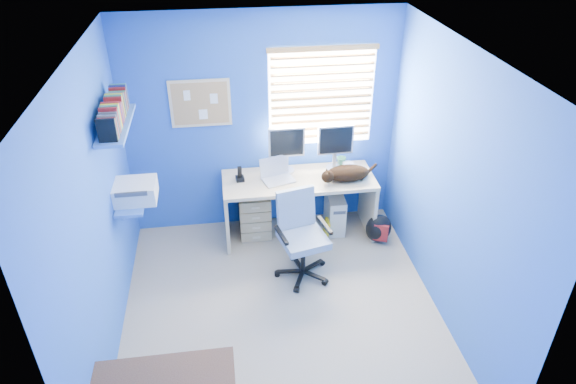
{
  "coord_description": "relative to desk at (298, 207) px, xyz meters",
  "views": [
    {
      "loc": [
        -0.46,
        -3.59,
        3.58
      ],
      "look_at": [
        0.15,
        0.65,
        0.95
      ],
      "focal_mm": 32.0,
      "sensor_mm": 36.0,
      "label": 1
    }
  ],
  "objects": [
    {
      "name": "wall_left",
      "position": [
        -1.86,
        -1.26,
        0.88
      ],
      "size": [
        0.01,
        3.2,
        2.5
      ],
      "primitive_type": "cube",
      "color": "blue",
      "rests_on": "ground"
    },
    {
      "name": "wall_shelves",
      "position": [
        -1.71,
        -0.51,
        1.06
      ],
      "size": [
        0.42,
        0.9,
        1.05
      ],
      "color": "#4072C7",
      "rests_on": "ground"
    },
    {
      "name": "floor",
      "position": [
        -0.36,
        -1.26,
        -0.37
      ],
      "size": [
        3.0,
        3.2,
        0.0
      ],
      "primitive_type": "cube",
      "color": "tan",
      "rests_on": "ground"
    },
    {
      "name": "backpack",
      "position": [
        0.88,
        -0.28,
        -0.2
      ],
      "size": [
        0.36,
        0.33,
        0.35
      ],
      "primitive_type": "ellipsoid",
      "rotation": [
        0.0,
        0.0,
        -0.44
      ],
      "color": "black",
      "rests_on": "floor"
    },
    {
      "name": "desk",
      "position": [
        0.0,
        0.0,
        0.0
      ],
      "size": [
        1.68,
        0.65,
        0.74
      ],
      "primitive_type": "cube",
      "color": "tan",
      "rests_on": "floor"
    },
    {
      "name": "monitor_right",
      "position": [
        0.43,
        0.17,
        0.64
      ],
      "size": [
        0.4,
        0.13,
        0.54
      ],
      "primitive_type": "cube",
      "rotation": [
        0.0,
        0.0,
        0.03
      ],
      "color": "silver",
      "rests_on": "desk"
    },
    {
      "name": "drawer_boxes",
      "position": [
        -0.5,
        0.03,
        -0.1
      ],
      "size": [
        0.35,
        0.28,
        0.54
      ],
      "primitive_type": "cube",
      "color": "tan",
      "rests_on": "floor"
    },
    {
      "name": "office_chair",
      "position": [
        -0.08,
        -0.7,
        -0.02
      ],
      "size": [
        0.65,
        0.65,
        0.93
      ],
      "color": "black",
      "rests_on": "floor"
    },
    {
      "name": "window_blinds",
      "position": [
        0.29,
        0.31,
        1.18
      ],
      "size": [
        1.15,
        0.05,
        1.1
      ],
      "color": "white",
      "rests_on": "ground"
    },
    {
      "name": "wall_front",
      "position": [
        -0.36,
        -2.86,
        0.88
      ],
      "size": [
        3.0,
        0.01,
        2.5
      ],
      "primitive_type": "cube",
      "color": "blue",
      "rests_on": "ground"
    },
    {
      "name": "mug",
      "position": [
        0.54,
        0.24,
        0.42
      ],
      "size": [
        0.1,
        0.09,
        0.1
      ],
      "primitive_type": "imported",
      "color": "#327755",
      "rests_on": "desk"
    },
    {
      "name": "monitor_left",
      "position": [
        -0.11,
        0.19,
        0.64
      ],
      "size": [
        0.4,
        0.12,
        0.54
      ],
      "primitive_type": "cube",
      "rotation": [
        0.0,
        0.0,
        0.0
      ],
      "color": "silver",
      "rests_on": "desk"
    },
    {
      "name": "cat",
      "position": [
        0.53,
        -0.11,
        0.46
      ],
      "size": [
        0.53,
        0.37,
        0.17
      ],
      "primitive_type": "ellipsoid",
      "rotation": [
        0.0,
        0.0,
        0.27
      ],
      "color": "black",
      "rests_on": "desk"
    },
    {
      "name": "wall_back",
      "position": [
        -0.36,
        0.34,
        0.88
      ],
      "size": [
        3.0,
        0.01,
        2.5
      ],
      "primitive_type": "cube",
      "color": "blue",
      "rests_on": "ground"
    },
    {
      "name": "cd_spindle",
      "position": [
        0.6,
        0.15,
        0.41
      ],
      "size": [
        0.13,
        0.13,
        0.07
      ],
      "primitive_type": "cylinder",
      "color": "silver",
      "rests_on": "desk"
    },
    {
      "name": "phone",
      "position": [
        -0.64,
        0.05,
        0.45
      ],
      "size": [
        0.1,
        0.12,
        0.17
      ],
      "primitive_type": "cube",
      "rotation": [
        0.0,
        0.0,
        0.09
      ],
      "color": "black",
      "rests_on": "desk"
    },
    {
      "name": "tower_pc",
      "position": [
        0.44,
        0.05,
        -0.14
      ],
      "size": [
        0.21,
        0.45,
        0.45
      ],
      "primitive_type": "cube",
      "rotation": [
        0.0,
        0.0,
        -0.05
      ],
      "color": "beige",
      "rests_on": "floor"
    },
    {
      "name": "corkboard",
      "position": [
        -1.01,
        0.33,
        1.18
      ],
      "size": [
        0.64,
        0.02,
        0.52
      ],
      "color": "tan",
      "rests_on": "ground"
    },
    {
      "name": "wall_right",
      "position": [
        1.14,
        -1.26,
        0.88
      ],
      "size": [
        0.01,
        3.2,
        2.5
      ],
      "primitive_type": "cube",
      "color": "blue",
      "rests_on": "ground"
    },
    {
      "name": "ceiling",
      "position": [
        -0.36,
        -1.26,
        2.13
      ],
      "size": [
        3.0,
        3.2,
        0.0
      ],
      "primitive_type": "cube",
      "color": "white",
      "rests_on": "wall_back"
    },
    {
      "name": "yellow_book",
      "position": [
        0.3,
        -0.15,
        -0.25
      ],
      "size": [
        0.03,
        0.17,
        0.24
      ],
      "primitive_type": "cube",
      "color": "yellow",
      "rests_on": "floor"
    },
    {
      "name": "laptop",
      "position": [
        -0.23,
        -0.01,
        0.48
      ],
      "size": [
        0.39,
        0.34,
        0.22
      ],
      "primitive_type": "cube",
      "rotation": [
        0.0,
        0.0,
        0.28
      ],
      "color": "silver",
      "rests_on": "desk"
    }
  ]
}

